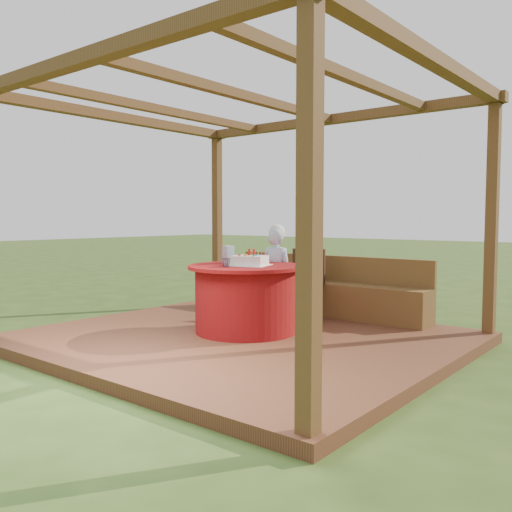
{
  "coord_description": "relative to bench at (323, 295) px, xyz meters",
  "views": [
    {
      "loc": [
        3.91,
        -4.59,
        1.44
      ],
      "look_at": [
        0.0,
        0.25,
        1.0
      ],
      "focal_mm": 38.0,
      "sensor_mm": 36.0,
      "label": 1
    }
  ],
  "objects": [
    {
      "name": "ground",
      "position": [
        0.0,
        -1.72,
        -0.38
      ],
      "size": [
        60.0,
        60.0,
        0.0
      ],
      "primitive_type": "plane",
      "color": "#2C4517",
      "rests_on": "ground"
    },
    {
      "name": "deck",
      "position": [
        0.0,
        -1.72,
        -0.32
      ],
      "size": [
        4.5,
        4.0,
        0.12
      ],
      "primitive_type": "cube",
      "color": "brown",
      "rests_on": "ground"
    },
    {
      "name": "pergola",
      "position": [
        0.0,
        -1.72,
        2.02
      ],
      "size": [
        4.5,
        4.0,
        2.72
      ],
      "color": "brown",
      "rests_on": "deck"
    },
    {
      "name": "bench",
      "position": [
        0.0,
        0.0,
        0.0
      ],
      "size": [
        3.0,
        0.42,
        0.8
      ],
      "color": "brown",
      "rests_on": "deck"
    },
    {
      "name": "table",
      "position": [
        -0.08,
        -1.56,
        0.13
      ],
      "size": [
        1.33,
        1.33,
        0.78
      ],
      "color": "maroon",
      "rests_on": "deck"
    },
    {
      "name": "chair",
      "position": [
        -0.05,
        -0.37,
        0.25
      ],
      "size": [
        0.54,
        0.54,
        0.91
      ],
      "color": "#381E12",
      "rests_on": "deck"
    },
    {
      "name": "elderly_woman",
      "position": [
        -0.11,
        -0.92,
        0.36
      ],
      "size": [
        0.47,
        0.33,
        1.24
      ],
      "color": "#9CBFE7",
      "rests_on": "deck"
    },
    {
      "name": "birthday_cake",
      "position": [
        -0.02,
        -1.57,
        0.57
      ],
      "size": [
        0.54,
        0.54,
        0.19
      ],
      "color": "white",
      "rests_on": "table"
    },
    {
      "name": "gift_bag",
      "position": [
        -0.4,
        -1.5,
        0.62
      ],
      "size": [
        0.17,
        0.14,
        0.21
      ],
      "primitive_type": "cube",
      "rotation": [
        0.0,
        0.0,
        -0.4
      ],
      "color": "#E493CA",
      "rests_on": "table"
    },
    {
      "name": "drinking_glass",
      "position": [
        -0.09,
        -1.88,
        0.56
      ],
      "size": [
        0.12,
        0.12,
        0.1
      ],
      "primitive_type": "imported",
      "rotation": [
        0.0,
        0.0,
        -0.18
      ],
      "color": "white",
      "rests_on": "table"
    }
  ]
}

